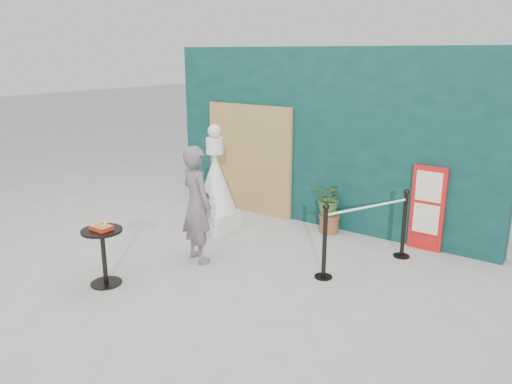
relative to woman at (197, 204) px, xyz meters
name	(u,v)px	position (x,y,z in m)	size (l,w,h in m)	color
ground	(201,288)	(0.63, -0.65, -0.84)	(60.00, 60.00, 0.00)	#ADAAA5
back_wall	(323,138)	(0.63, 2.50, 0.66)	(6.00, 0.30, 3.00)	#0A2E26
bamboo_fence	(249,159)	(-0.77, 2.29, 0.16)	(1.80, 0.08, 2.00)	tan
woman	(197,204)	(0.00, 0.00, 0.00)	(0.61, 0.40, 1.68)	slate
menu_board	(427,209)	(2.53, 2.30, -0.19)	(0.50, 0.07, 1.30)	red
statue	(216,188)	(-0.62, 1.14, -0.11)	(0.70, 0.70, 1.79)	white
cafe_table	(103,248)	(-0.45, -1.29, -0.34)	(0.52, 0.52, 0.75)	black
food_basket	(102,227)	(-0.45, -1.29, -0.05)	(0.26, 0.19, 0.11)	red
planter	(330,203)	(1.01, 2.12, -0.33)	(0.52, 0.45, 0.88)	#955230
stanchion_barrier	(366,234)	(2.06, 1.18, -0.35)	(0.84, 1.54, 1.03)	black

